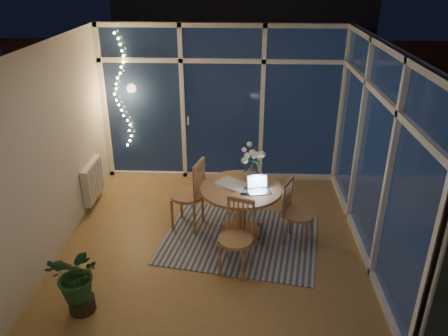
{
  "coord_description": "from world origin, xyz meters",
  "views": [
    {
      "loc": [
        0.35,
        -4.97,
        3.41
      ],
      "look_at": [
        0.11,
        0.25,
        0.96
      ],
      "focal_mm": 35.0,
      "sensor_mm": 36.0,
      "label": 1
    }
  ],
  "objects_px": {
    "chair_front": "(236,238)",
    "flower_vase": "(251,173)",
    "laptop": "(259,185)",
    "potted_plant": "(78,282)",
    "dining_table": "(241,212)",
    "chair_left": "(187,194)",
    "chair_right": "(298,213)"
  },
  "relations": [
    {
      "from": "chair_left",
      "to": "potted_plant",
      "type": "relative_size",
      "value": 1.38
    },
    {
      "from": "chair_right",
      "to": "chair_front",
      "type": "xyz_separation_m",
      "value": [
        -0.81,
        -0.63,
        0.01
      ]
    },
    {
      "from": "dining_table",
      "to": "potted_plant",
      "type": "distance_m",
      "value": 2.28
    },
    {
      "from": "laptop",
      "to": "chair_right",
      "type": "bearing_deg",
      "value": -17.28
    },
    {
      "from": "laptop",
      "to": "potted_plant",
      "type": "relative_size",
      "value": 0.37
    },
    {
      "from": "dining_table",
      "to": "laptop",
      "type": "distance_m",
      "value": 0.54
    },
    {
      "from": "flower_vase",
      "to": "chair_left",
      "type": "bearing_deg",
      "value": -177.98
    },
    {
      "from": "chair_front",
      "to": "laptop",
      "type": "height_order",
      "value": "laptop"
    },
    {
      "from": "chair_left",
      "to": "chair_right",
      "type": "bearing_deg",
      "value": 92.71
    },
    {
      "from": "dining_table",
      "to": "chair_right",
      "type": "bearing_deg",
      "value": -11.03
    },
    {
      "from": "dining_table",
      "to": "chair_right",
      "type": "distance_m",
      "value": 0.78
    },
    {
      "from": "chair_left",
      "to": "chair_front",
      "type": "distance_m",
      "value": 1.19
    },
    {
      "from": "chair_front",
      "to": "potted_plant",
      "type": "height_order",
      "value": "chair_front"
    },
    {
      "from": "chair_left",
      "to": "laptop",
      "type": "relative_size",
      "value": 3.69
    },
    {
      "from": "flower_vase",
      "to": "chair_right",
      "type": "bearing_deg",
      "value": -30.54
    },
    {
      "from": "chair_right",
      "to": "flower_vase",
      "type": "xyz_separation_m",
      "value": [
        -0.62,
        0.37,
        0.38
      ]
    },
    {
      "from": "dining_table",
      "to": "flower_vase",
      "type": "bearing_deg",
      "value": 59.03
    },
    {
      "from": "chair_left",
      "to": "laptop",
      "type": "distance_m",
      "value": 1.07
    },
    {
      "from": "laptop",
      "to": "potted_plant",
      "type": "xyz_separation_m",
      "value": [
        -1.92,
        -1.43,
        -0.46
      ]
    },
    {
      "from": "chair_left",
      "to": "potted_plant",
      "type": "distance_m",
      "value": 1.97
    },
    {
      "from": "chair_front",
      "to": "potted_plant",
      "type": "relative_size",
      "value": 1.22
    },
    {
      "from": "dining_table",
      "to": "flower_vase",
      "type": "height_order",
      "value": "flower_vase"
    },
    {
      "from": "chair_front",
      "to": "laptop",
      "type": "distance_m",
      "value": 0.82
    },
    {
      "from": "laptop",
      "to": "flower_vase",
      "type": "height_order",
      "value": "flower_vase"
    },
    {
      "from": "dining_table",
      "to": "chair_left",
      "type": "distance_m",
      "value": 0.79
    },
    {
      "from": "chair_front",
      "to": "flower_vase",
      "type": "relative_size",
      "value": 4.43
    },
    {
      "from": "chair_right",
      "to": "chair_left",
      "type": "bearing_deg",
      "value": 101.73
    },
    {
      "from": "chair_left",
      "to": "laptop",
      "type": "bearing_deg",
      "value": 88.49
    },
    {
      "from": "chair_front",
      "to": "chair_right",
      "type": "bearing_deg",
      "value": 56.93
    },
    {
      "from": "chair_right",
      "to": "laptop",
      "type": "xyz_separation_m",
      "value": [
        -0.53,
        0.04,
        0.38
      ]
    },
    {
      "from": "dining_table",
      "to": "potted_plant",
      "type": "xyz_separation_m",
      "value": [
        -1.69,
        -1.53,
        0.01
      ]
    },
    {
      "from": "flower_vase",
      "to": "potted_plant",
      "type": "distance_m",
      "value": 2.57
    }
  ]
}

